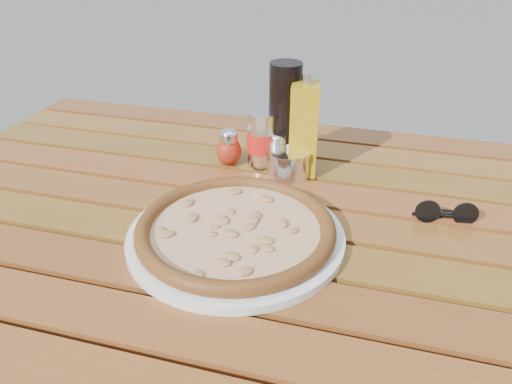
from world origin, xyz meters
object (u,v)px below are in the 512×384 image
(parmesan_tin, at_px, (288,162))
(sunglasses, at_px, (446,213))
(plate, at_px, (236,236))
(pizza, at_px, (236,228))
(table, at_px, (253,245))
(pepper_shaker, at_px, (229,148))
(dark_bottle, at_px, (285,116))
(soda_can, at_px, (263,139))
(olive_oil_cruet, at_px, (304,130))
(oregano_shaker, at_px, (278,152))

(parmesan_tin, distance_m, sunglasses, 0.32)
(plate, bearing_deg, pizza, 90.90)
(sunglasses, bearing_deg, table, -177.58)
(pepper_shaker, distance_m, sunglasses, 0.45)
(dark_bottle, bearing_deg, soda_can, -163.67)
(plate, distance_m, olive_oil_cruet, 0.29)
(soda_can, xyz_separation_m, parmesan_tin, (0.06, -0.03, -0.03))
(olive_oil_cruet, bearing_deg, table, -107.81)
(plate, relative_size, oregano_shaker, 4.39)
(plate, height_order, parmesan_tin, parmesan_tin)
(dark_bottle, relative_size, soda_can, 1.83)
(pepper_shaker, height_order, olive_oil_cruet, olive_oil_cruet)
(pepper_shaker, height_order, sunglasses, pepper_shaker)
(olive_oil_cruet, xyz_separation_m, sunglasses, (0.28, -0.11, -0.08))
(plate, relative_size, soda_can, 3.00)
(pepper_shaker, height_order, soda_can, soda_can)
(sunglasses, bearing_deg, soda_can, 152.66)
(oregano_shaker, bearing_deg, plate, -91.01)
(pizza, relative_size, oregano_shaker, 4.27)
(pepper_shaker, relative_size, oregano_shaker, 1.00)
(pizza, xyz_separation_m, sunglasses, (0.34, 0.16, -0.01))
(pepper_shaker, xyz_separation_m, sunglasses, (0.44, -0.11, -0.02))
(pepper_shaker, height_order, dark_bottle, dark_bottle)
(pepper_shaker, distance_m, olive_oil_cruet, 0.17)
(pepper_shaker, bearing_deg, dark_bottle, 14.77)
(olive_oil_cruet, distance_m, sunglasses, 0.31)
(pepper_shaker, relative_size, sunglasses, 0.74)
(olive_oil_cruet, bearing_deg, soda_can, 170.67)
(pepper_shaker, bearing_deg, plate, -69.48)
(table, xyz_separation_m, plate, (-0.00, -0.09, 0.08))
(table, relative_size, olive_oil_cruet, 6.67)
(table, height_order, plate, plate)
(oregano_shaker, bearing_deg, soda_can, 164.35)
(dark_bottle, distance_m, olive_oil_cruet, 0.06)
(soda_can, relative_size, parmesan_tin, 1.01)
(oregano_shaker, bearing_deg, sunglasses, -19.48)
(oregano_shaker, xyz_separation_m, olive_oil_cruet, (0.05, -0.00, 0.06))
(plate, distance_m, pizza, 0.02)
(table, height_order, pizza, pizza)
(plate, bearing_deg, oregano_shaker, 88.99)
(parmesan_tin, bearing_deg, soda_can, 152.03)
(soda_can, height_order, olive_oil_cruet, olive_oil_cruet)
(plate, relative_size, dark_bottle, 1.64)
(pizza, height_order, dark_bottle, dark_bottle)
(oregano_shaker, relative_size, olive_oil_cruet, 0.39)
(table, bearing_deg, dark_bottle, 87.26)
(pepper_shaker, relative_size, olive_oil_cruet, 0.39)
(table, bearing_deg, pepper_shaker, 120.68)
(pizza, distance_m, oregano_shaker, 0.27)
(dark_bottle, xyz_separation_m, parmesan_tin, (0.02, -0.05, -0.08))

